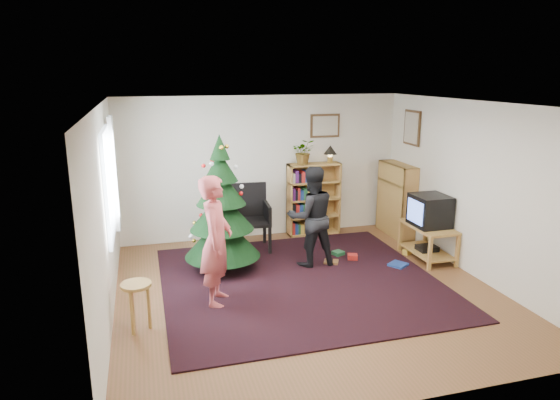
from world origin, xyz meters
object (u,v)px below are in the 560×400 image
object	(u,v)px
crt_tv	(430,210)
stool	(137,294)
picture_back	(325,126)
potted_plant	(304,152)
armchair	(249,214)
person_standing	(216,241)
bookshelf_right	(396,199)
tv_stand	(428,239)
person_by_chair	(311,217)
christmas_tree	(222,215)
table_lamp	(330,151)
bookshelf_back	(314,198)
picture_right	(412,128)

from	to	relation	value
crt_tv	stool	xyz separation A→B (m)	(-4.42, -1.11, -0.35)
picture_back	potted_plant	bearing A→B (deg)	-162.93
armchair	person_standing	xyz separation A→B (m)	(-0.83, -1.92, 0.24)
bookshelf_right	potted_plant	bearing A→B (deg)	74.97
tv_stand	person_by_chair	xyz separation A→B (m)	(-1.86, 0.25, 0.44)
christmas_tree	crt_tv	bearing A→B (deg)	-7.65
christmas_tree	table_lamp	distance (m)	2.62
stool	person_standing	xyz separation A→B (m)	(0.98, 0.45, 0.39)
bookshelf_back	bookshelf_right	size ratio (longest dim) A/B	1.00
bookshelf_right	christmas_tree	bearing A→B (deg)	104.42
armchair	stool	xyz separation A→B (m)	(-1.82, -2.37, -0.15)
crt_tv	armchair	bearing A→B (deg)	154.23
picture_right	tv_stand	distance (m)	1.99
bookshelf_back	bookshelf_right	xyz separation A→B (m)	(1.43, -0.44, 0.00)
christmas_tree	tv_stand	size ratio (longest dim) A/B	2.13
crt_tv	stool	world-z (taller)	crt_tv
christmas_tree	bookshelf_back	bearing A→B (deg)	34.41
christmas_tree	armchair	world-z (taller)	christmas_tree
picture_right	bookshelf_right	distance (m)	1.30
picture_right	tv_stand	size ratio (longest dim) A/B	0.63
armchair	person_standing	world-z (taller)	person_standing
tv_stand	potted_plant	xyz separation A→B (m)	(-1.51, 1.72, 1.19)
bookshelf_back	person_by_chair	world-z (taller)	person_by_chair
picture_right	person_by_chair	distance (m)	2.58
picture_back	person_standing	size ratio (longest dim) A/B	0.33
picture_right	table_lamp	world-z (taller)	picture_right
picture_right	potted_plant	world-z (taller)	picture_right
tv_stand	person_by_chair	size ratio (longest dim) A/B	0.62
bookshelf_right	person_by_chair	world-z (taller)	person_by_chair
christmas_tree	person_by_chair	world-z (taller)	christmas_tree
picture_back	bookshelf_back	distance (m)	1.31
bookshelf_right	stool	size ratio (longest dim) A/B	2.26
picture_right	person_standing	size ratio (longest dim) A/B	0.36
picture_back	crt_tv	size ratio (longest dim) A/B	0.98
bookshelf_right	crt_tv	distance (m)	1.29
picture_right	bookshelf_back	world-z (taller)	picture_right
person_by_chair	person_standing	bearing A→B (deg)	29.74
bookshelf_back	stool	world-z (taller)	bookshelf_back
picture_back	person_standing	distance (m)	3.63
christmas_tree	crt_tv	size ratio (longest dim) A/B	3.64
christmas_tree	bookshelf_right	xyz separation A→B (m)	(3.31, 0.85, -0.18)
picture_right	potted_plant	distance (m)	1.91
picture_right	bookshelf_right	world-z (taller)	picture_right
bookshelf_right	crt_tv	xyz separation A→B (m)	(-0.12, -1.28, 0.13)
picture_right	bookshelf_back	bearing A→B (deg)	159.34
bookshelf_back	crt_tv	size ratio (longest dim) A/B	2.33
picture_back	person_standing	bearing A→B (deg)	-133.28
tv_stand	armchair	world-z (taller)	armchair
picture_right	person_by_chair	xyz separation A→B (m)	(-2.12, -0.88, -1.18)
crt_tv	potted_plant	distance (m)	2.40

